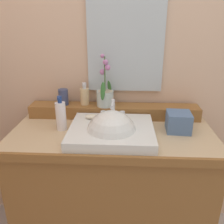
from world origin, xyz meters
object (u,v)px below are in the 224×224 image
tumbler_cup (63,97)px  soap_bar (91,117)px  sink_basin (111,134)px  lotion_bottle (61,115)px  potted_plant (105,95)px  tissue_box (178,122)px  soap_dispenser (85,96)px

tumbler_cup → soap_bar: bearing=-39.0°
sink_basin → soap_bar: 0.18m
tumbler_cup → lotion_bottle: lotion_bottle is taller
potted_plant → lotion_bottle: (-0.23, -0.19, -0.07)m
sink_basin → potted_plant: size_ratio=1.41×
tissue_box → potted_plant: bearing=157.5°
lotion_bottle → soap_bar: bearing=13.1°
potted_plant → lotion_bottle: size_ratio=1.60×
soap_dispenser → lotion_bottle: soap_dispenser is taller
soap_bar → tumbler_cup: bearing=141.0°
lotion_bottle → tissue_box: lotion_bottle is taller
potted_plant → tumbler_cup: potted_plant is taller
potted_plant → soap_dispenser: potted_plant is taller
potted_plant → lotion_bottle: bearing=-140.9°
soap_bar → soap_dispenser: (-0.06, 0.17, 0.07)m
soap_bar → potted_plant: bearing=65.4°
lotion_bottle → tissue_box: bearing=1.2°
sink_basin → tissue_box: sink_basin is taller
tumbler_cup → lotion_bottle: size_ratio=0.50×
sink_basin → lotion_bottle: size_ratio=2.25×
lotion_bottle → potted_plant: bearing=39.1°
soap_dispenser → tissue_box: (0.56, -0.20, -0.08)m
potted_plant → tissue_box: 0.47m
soap_bar → tissue_box: bearing=-2.8°
sink_basin → soap_dispenser: bearing=122.6°
soap_dispenser → lotion_bottle: 0.24m
potted_plant → tissue_box: size_ratio=2.45×
lotion_bottle → tissue_box: (0.66, 0.01, -0.03)m
soap_dispenser → tissue_box: size_ratio=1.09×
potted_plant → lotion_bottle: potted_plant is taller
sink_basin → lotion_bottle: 0.31m
sink_basin → soap_bar: bearing=135.9°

